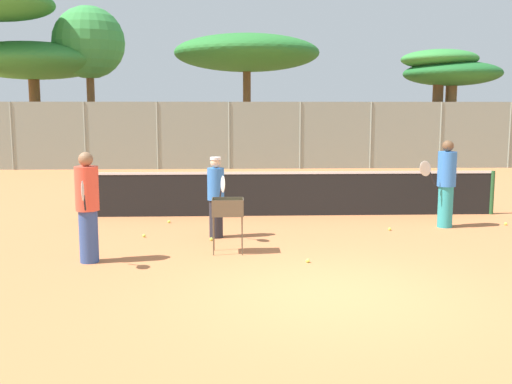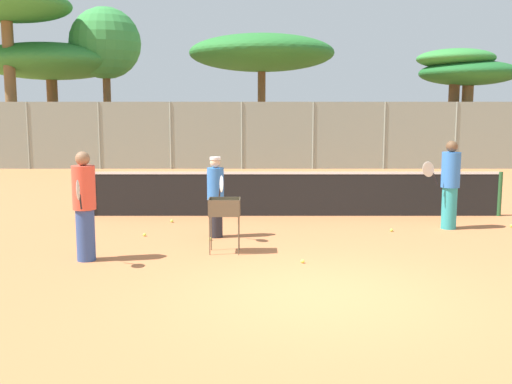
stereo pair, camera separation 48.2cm
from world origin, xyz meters
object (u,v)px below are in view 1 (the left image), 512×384
(player_white_outfit, at_px, (87,206))
(parked_car, at_px, (144,149))
(ball_cart, at_px, (229,212))
(player_yellow_shirt, at_px, (446,183))
(tennis_net, at_px, (290,193))
(player_red_cap, at_px, (216,196))

(player_white_outfit, height_order, parked_car, player_white_outfit)
(player_white_outfit, height_order, ball_cart, player_white_outfit)
(player_white_outfit, bearing_deg, ball_cart, 96.38)
(player_white_outfit, distance_m, player_yellow_shirt, 7.54)
(tennis_net, height_order, ball_cart, tennis_net)
(player_white_outfit, relative_size, player_yellow_shirt, 0.98)
(player_white_outfit, distance_m, parked_car, 18.62)
(player_white_outfit, relative_size, parked_car, 0.44)
(tennis_net, relative_size, ball_cart, 10.12)
(player_red_cap, xyz_separation_m, ball_cart, (0.27, -1.28, -0.09))
(tennis_net, bearing_deg, player_yellow_shirt, -25.41)
(tennis_net, xyz_separation_m, ball_cart, (-1.45, -3.67, 0.19))
(parked_car, bearing_deg, tennis_net, -68.71)
(tennis_net, xyz_separation_m, player_white_outfit, (-3.81, -4.24, 0.40))
(player_yellow_shirt, bearing_deg, ball_cart, 5.38)
(player_red_cap, distance_m, ball_cart, 1.31)
(tennis_net, distance_m, player_red_cap, 2.96)
(tennis_net, relative_size, parked_car, 2.38)
(ball_cart, bearing_deg, parked_car, 102.91)
(player_white_outfit, height_order, player_yellow_shirt, player_yellow_shirt)
(player_white_outfit, distance_m, ball_cart, 2.44)
(player_yellow_shirt, height_order, ball_cart, player_yellow_shirt)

